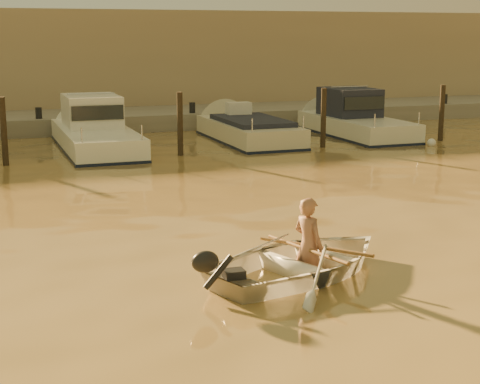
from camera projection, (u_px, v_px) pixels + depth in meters
name	position (u px, v px, depth m)	size (l,w,h in m)	color
ground_plane	(445.00, 300.00, 10.69)	(160.00, 160.00, 0.00)	brown
dinghy	(304.00, 261.00, 11.73)	(2.47, 3.45, 0.72)	silver
person	(308.00, 245.00, 11.75)	(0.57, 0.37, 1.55)	#98634C
outboard_motor	(233.00, 278.00, 10.75)	(0.90, 0.40, 0.70)	black
oar_port	(315.00, 247.00, 11.85)	(0.06, 0.06, 2.10)	brown
oar_starboard	(306.00, 249.00, 11.73)	(0.06, 0.06, 2.10)	brown
moored_boat_2	(95.00, 131.00, 24.43)	(2.21, 7.42, 1.75)	white
moored_boat_3	(249.00, 135.00, 26.32)	(2.24, 6.39, 0.95)	beige
moored_boat_4	(356.00, 119.00, 27.68)	(2.17, 6.72, 1.75)	silver
piling_1	(4.00, 135.00, 21.36)	(0.18, 0.18, 2.20)	#2D2319
piling_2	(180.00, 127.00, 23.12)	(0.18, 0.18, 2.20)	#2D2319
piling_3	(323.00, 121.00, 24.78)	(0.18, 0.18, 2.20)	#2D2319
piling_4	(442.00, 116.00, 26.34)	(0.18, 0.18, 2.20)	#2D2319
fender_c	(143.00, 158.00, 22.13)	(0.30, 0.30, 0.30)	white
fender_d	(305.00, 146.00, 24.51)	(0.30, 0.30, 0.30)	#E34A1A
fender_e	(431.00, 143.00, 25.29)	(0.30, 0.30, 0.30)	silver
quay	(136.00, 123.00, 30.42)	(52.00, 4.00, 1.00)	gray
waterfront_building	(111.00, 63.00, 35.00)	(46.00, 7.00, 4.80)	#9E8466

